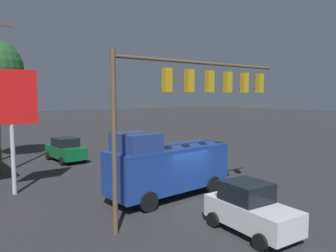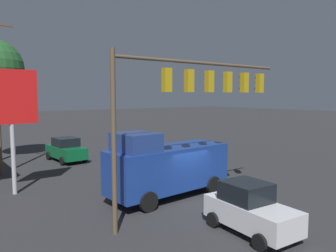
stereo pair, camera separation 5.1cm
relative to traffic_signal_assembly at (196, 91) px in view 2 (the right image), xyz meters
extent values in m
plane|color=#2D2D30|center=(-0.88, -1.32, -5.60)|extent=(200.00, 200.00, 0.00)
cylinder|color=brown|center=(4.22, 0.03, -2.02)|extent=(0.20, 0.20, 7.15)
cylinder|color=brown|center=(-0.53, 0.03, 1.25)|extent=(9.51, 0.14, 0.14)
cube|color=#B79314|center=(1.70, 0.03, 0.43)|extent=(0.36, 0.28, 1.00)
sphere|color=#360505|center=(1.70, -0.16, 0.73)|extent=(0.22, 0.22, 0.22)
sphere|color=yellow|center=(1.70, -0.16, 0.43)|extent=(0.22, 0.22, 0.22)
sphere|color=black|center=(1.70, -0.16, 0.13)|extent=(0.22, 0.22, 0.22)
cube|color=#B79314|center=(0.46, 0.03, 0.43)|extent=(0.36, 0.28, 1.00)
sphere|color=#360505|center=(0.46, -0.16, 0.73)|extent=(0.22, 0.22, 0.22)
sphere|color=yellow|center=(0.46, -0.16, 0.43)|extent=(0.22, 0.22, 0.22)
sphere|color=black|center=(0.46, -0.16, 0.13)|extent=(0.22, 0.22, 0.22)
cube|color=#B79314|center=(-0.77, 0.03, 0.43)|extent=(0.36, 0.28, 1.00)
sphere|color=#360505|center=(-0.77, -0.16, 0.73)|extent=(0.22, 0.22, 0.22)
sphere|color=yellow|center=(-0.77, -0.16, 0.43)|extent=(0.22, 0.22, 0.22)
sphere|color=black|center=(-0.77, -0.16, 0.13)|extent=(0.22, 0.22, 0.22)
cube|color=#B79314|center=(-2.01, 0.03, 0.43)|extent=(0.36, 0.28, 1.00)
sphere|color=#360505|center=(-2.01, -0.16, 0.73)|extent=(0.22, 0.22, 0.22)
sphere|color=yellow|center=(-2.01, -0.16, 0.43)|extent=(0.22, 0.22, 0.22)
sphere|color=black|center=(-2.01, -0.16, 0.13)|extent=(0.22, 0.22, 0.22)
cube|color=#B79314|center=(-3.24, 0.03, 0.43)|extent=(0.36, 0.28, 1.00)
sphere|color=#360505|center=(-3.24, -0.16, 0.73)|extent=(0.22, 0.22, 0.22)
sphere|color=yellow|center=(-3.24, -0.16, 0.43)|extent=(0.22, 0.22, 0.22)
sphere|color=black|center=(-3.24, -0.16, 0.13)|extent=(0.22, 0.22, 0.22)
cube|color=#B79314|center=(-4.48, 0.03, 0.43)|extent=(0.36, 0.28, 1.00)
sphere|color=#360505|center=(-4.48, -0.16, 0.73)|extent=(0.22, 0.22, 0.22)
sphere|color=yellow|center=(-4.48, -0.16, 0.43)|extent=(0.22, 0.22, 0.22)
sphere|color=black|center=(-4.48, -0.16, 0.13)|extent=(0.22, 0.22, 0.22)
cylinder|color=#B7B7BC|center=(6.16, -7.91, -2.21)|extent=(0.24, 0.24, 6.77)
cube|color=red|center=(6.16, -7.91, -0.29)|extent=(2.69, 0.24, 2.92)
cube|color=black|center=(6.16, -8.04, -0.29)|extent=(1.88, 0.04, 1.02)
cube|color=#0C592D|center=(0.74, -15.07, -4.82)|extent=(2.06, 4.50, 0.90)
cube|color=black|center=(0.74, -15.07, -4.02)|extent=(1.77, 2.10, 0.70)
cylinder|color=black|center=(-0.26, -13.70, -5.27)|extent=(0.26, 0.67, 0.66)
cylinder|color=black|center=(1.58, -13.59, -5.27)|extent=(0.26, 0.67, 0.66)
cylinder|color=black|center=(-0.09, -16.56, -5.27)|extent=(0.26, 0.67, 0.66)
cylinder|color=black|center=(1.75, -16.45, -5.27)|extent=(0.26, 0.67, 0.66)
cube|color=navy|center=(-0.29, -2.46, -4.02)|extent=(6.91, 2.66, 2.20)
cube|color=navy|center=(1.80, -2.35, -2.47)|extent=(1.91, 2.21, 0.90)
cylinder|color=black|center=(1.85, -1.17, -5.12)|extent=(0.97, 0.27, 0.96)
cylinder|color=black|center=(1.97, -3.51, -5.12)|extent=(0.97, 0.27, 0.96)
cylinder|color=black|center=(-2.56, -1.41, -5.12)|extent=(0.97, 0.27, 0.96)
cylinder|color=black|center=(-2.44, -3.74, -5.12)|extent=(0.97, 0.27, 0.96)
cube|color=silver|center=(-0.08, 3.17, -4.84)|extent=(1.98, 3.92, 0.90)
cube|color=black|center=(-0.11, 2.87, -4.01)|extent=(1.69, 1.81, 0.76)
cylinder|color=black|center=(-0.86, 4.46, -5.29)|extent=(0.27, 0.63, 0.62)
cylinder|color=black|center=(0.88, 4.33, -5.29)|extent=(0.27, 0.63, 0.62)
cylinder|color=black|center=(-1.05, 2.00, -5.29)|extent=(0.27, 0.63, 0.62)
cylinder|color=black|center=(0.69, 1.87, -5.29)|extent=(0.27, 0.63, 0.62)
camera|label=1|loc=(10.02, 11.09, -0.19)|focal=35.00mm
camera|label=2|loc=(9.98, 11.12, -0.19)|focal=35.00mm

